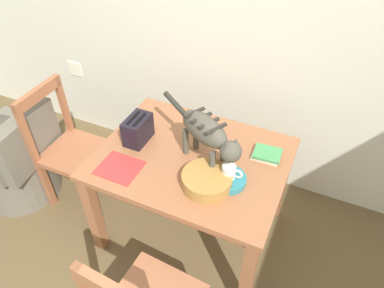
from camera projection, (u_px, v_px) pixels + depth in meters
The scene contains 11 objects.
wall_rear at pixel (230, 23), 2.36m from camera, with size 5.24×0.11×2.50m.
dining_table at pixel (192, 167), 2.21m from camera, with size 1.14×0.89×0.72m.
cat at pixel (208, 133), 1.95m from camera, with size 0.60×0.35×0.32m.
saucer_bowl at pixel (228, 179), 1.98m from camera, with size 0.20×0.20×0.04m, color teal.
coffee_mug at pixel (229, 172), 1.94m from camera, with size 0.12×0.08×0.09m.
magazine at pixel (119, 168), 2.07m from camera, with size 0.24×0.21×0.01m, color red.
book_stack at pixel (267, 154), 2.14m from camera, with size 0.18×0.14×0.03m.
wicker_basket at pixel (207, 180), 1.95m from camera, with size 0.28×0.28×0.08m.
toaster at pixel (138, 130), 2.21m from camera, with size 0.12×0.20×0.18m.
wooden_chair_near at pixel (71, 150), 2.58m from camera, with size 0.43×0.43×0.95m.
wicker_armchair at pixel (17, 165), 2.73m from camera, with size 0.63×0.64×0.78m.
Camera 1 is at (0.73, -0.42, 2.20)m, focal length 33.08 mm.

